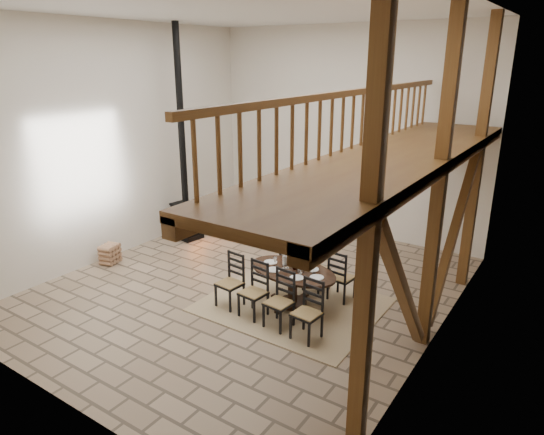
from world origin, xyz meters
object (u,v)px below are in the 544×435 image
Objects in this scene: dining_table at (290,288)px; log_stack at (110,254)px; wood_stove at (185,194)px; log_basket at (179,229)px.

dining_table is 4.35× the size of log_stack.
wood_stove is 10.86× the size of log_basket.
wood_stove reaches higher than log_stack.
wood_stove is 0.99m from log_basket.
log_basket is 0.95× the size of log_stack.
wood_stove reaches higher than dining_table.
dining_table is at bearing -20.20° from log_basket.
wood_stove reaches higher than log_basket.
log_basket is at bearing -163.26° from wood_stove.
wood_stove is at bearing 8.42° from log_basket.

